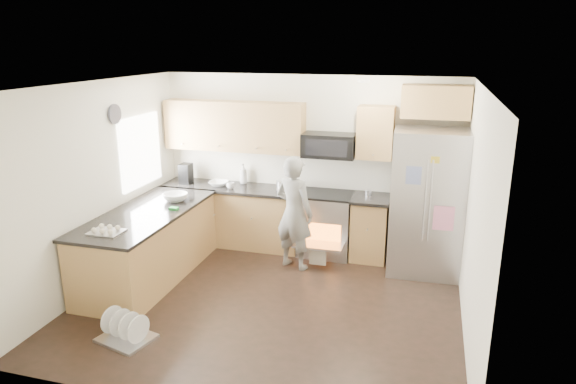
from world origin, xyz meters
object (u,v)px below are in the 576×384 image
(stove_range, at_px, (326,210))
(person, at_px, (294,213))
(dish_rack, at_px, (126,332))
(refrigerator, at_px, (427,203))

(stove_range, relative_size, person, 1.12)
(person, bearing_deg, dish_rack, 81.61)
(stove_range, bearing_deg, dish_rack, -118.44)
(refrigerator, relative_size, dish_rack, 3.10)
(stove_range, height_order, person, stove_range)
(refrigerator, relative_size, person, 1.23)
(stove_range, xyz_separation_m, person, (-0.33, -0.60, 0.12))
(refrigerator, distance_m, person, 1.79)
(refrigerator, xyz_separation_m, person, (-1.75, -0.36, -0.19))
(stove_range, relative_size, dish_rack, 2.83)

